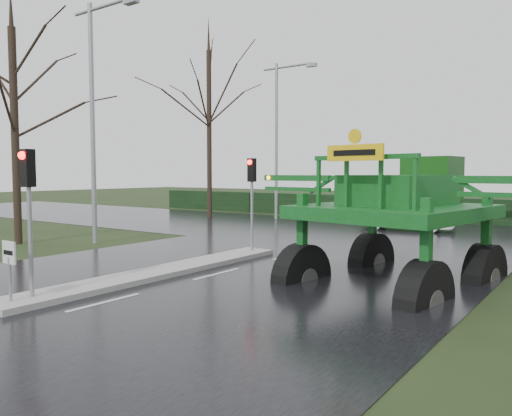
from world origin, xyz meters
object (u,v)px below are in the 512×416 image
Objects in this scene: street_light_left_far at (280,126)px; white_sedan at (405,230)px; traffic_signal_near at (29,191)px; keep_left_sign at (9,261)px; street_light_left_near at (97,101)px; crop_sprayer at (308,194)px; traffic_signal_mid at (252,184)px.

white_sedan is (8.81, -1.57, -5.99)m from street_light_left_far.
traffic_signal_near is 0.73× the size of white_sedan.
keep_left_sign is 0.28× the size of white_sedan.
traffic_signal_near is 0.35× the size of street_light_left_near.
traffic_signal_near is 7.14m from crop_sprayer.
keep_left_sign is at bearing -72.22° from street_light_left_far.
white_sedan is at bearing -10.12° from street_light_left_far.
street_light_left_near is at bearing -167.79° from traffic_signal_mid.
traffic_signal_mid reaches higher than white_sedan.
crop_sprayer is at bearing -32.90° from traffic_signal_mid.
keep_left_sign is 0.38× the size of traffic_signal_near.
street_light_left_far is at bearing 107.78° from keep_left_sign.
keep_left_sign is 9.12m from traffic_signal_mid.
keep_left_sign is 23.11m from street_light_left_far.
crop_sprayer is at bearing 58.59° from traffic_signal_near.
street_light_left_near is at bearing 135.24° from white_sedan.
crop_sprayer is 13.68m from white_sedan.
street_light_left_far is at bearing 134.35° from crop_sprayer.
traffic_signal_near is at bearing -90.00° from traffic_signal_mid.
traffic_signal_mid is 4.43m from crop_sprayer.
traffic_signal_near is 10.40m from street_light_left_near.
white_sedan is at bearing 84.50° from keep_left_sign.
traffic_signal_near is 19.70m from white_sedan.
keep_left_sign is 0.14× the size of street_light_left_near.
crop_sprayer reaches higher than white_sedan.
street_light_left_far is at bearing 70.47° from white_sedan.
street_light_left_near is at bearing -176.02° from crop_sprayer.
traffic_signal_mid is 0.35× the size of street_light_left_far.
street_light_left_far reaches higher than traffic_signal_near.
street_light_left_near is 2.08× the size of white_sedan.
traffic_signal_mid is at bearing 90.00° from keep_left_sign.
street_light_left_far is at bearing 108.17° from traffic_signal_near.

